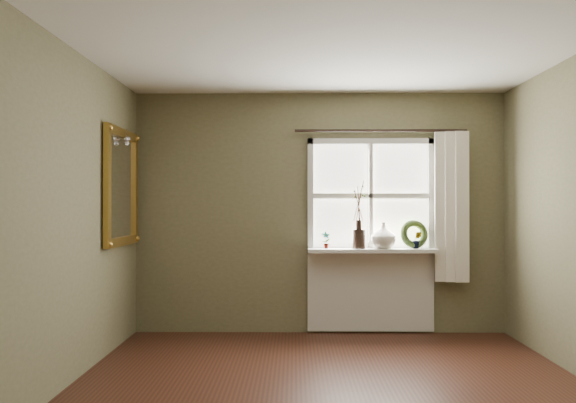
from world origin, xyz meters
The scene contains 15 objects.
ceiling centered at (0.00, 0.00, 2.60)m, with size 4.50×4.50×0.00m, color silver.
wall_back centered at (0.00, 2.30, 1.30)m, with size 4.00×0.10×2.60m, color brown.
wall_left centered at (-2.05, 0.00, 1.30)m, with size 0.10×4.50×2.60m, color brown.
wall_front centered at (0.00, -2.30, 1.30)m, with size 4.00×0.10×2.60m, color brown.
window_frame centered at (0.55, 2.23, 1.48)m, with size 1.36×0.06×1.24m.
window_sill centered at (0.55, 2.12, 0.90)m, with size 1.36×0.26×0.04m, color silver.
window_apron centered at (0.55, 2.23, 0.46)m, with size 1.36×0.04×0.88m, color silver.
dark_jug centered at (0.41, 2.12, 1.02)m, with size 0.14×0.14×0.20m, color black.
cream_vase centered at (0.67, 2.12, 1.06)m, with size 0.27×0.27×0.28m, color beige.
wreath centered at (1.00, 2.16, 1.04)m, with size 0.31×0.31×0.07m, color #2D3E1B.
potted_plant_left centered at (0.06, 2.12, 1.01)m, with size 0.09×0.06×0.18m, color #2D3E1B.
potted_plant_right centered at (1.03, 2.12, 1.01)m, with size 0.10×0.08×0.18m, color #2D3E1B.
curtain centered at (1.39, 2.13, 1.37)m, with size 0.36×0.12×1.59m, color silver.
curtain_rod centered at (0.65, 2.17, 2.18)m, with size 0.03×0.03×1.84m, color black.
gilt_mirror centered at (-1.96, 1.62, 1.56)m, with size 0.10×0.96×1.14m.
Camera 1 is at (-0.28, -3.84, 1.38)m, focal length 35.00 mm.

